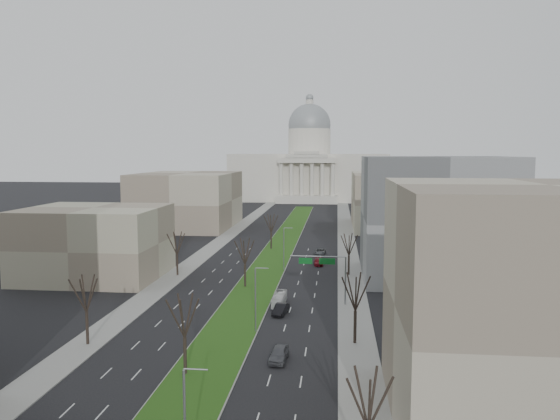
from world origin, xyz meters
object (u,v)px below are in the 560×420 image
Objects in this scene: car_red at (318,262)px; box_van at (279,299)px; car_grey_near at (279,354)px; car_black at (281,309)px; car_grey_far at (320,252)px.

car_red is 0.68× the size of box_van.
car_grey_near is 24.02m from box_van.
box_van is (-5.26, -32.22, 0.29)m from car_red.
car_black is 5.17m from box_van.
car_grey_near reaches higher than car_black.
car_grey_near reaches higher than car_red.
car_grey_near is 1.03× the size of car_black.
box_van is at bearing -103.45° from car_red.
car_grey_near is 0.95× the size of car_grey_far.
box_van is at bearing -92.49° from car_grey_far.
box_van reaches higher than car_red.
car_grey_far is 0.75× the size of box_van.
car_red is 0.91× the size of car_grey_far.
car_grey_near is at bearing -88.08° from car_grey_far.
car_red is at bearing 83.13° from box_van.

